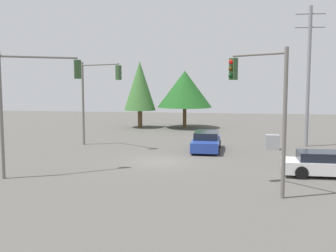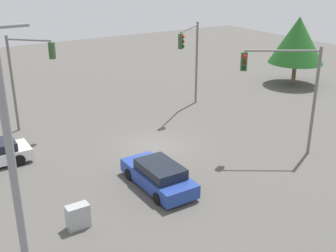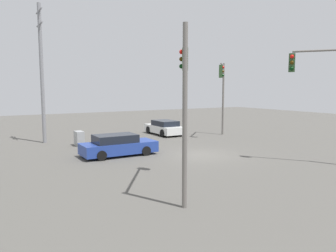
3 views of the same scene
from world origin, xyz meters
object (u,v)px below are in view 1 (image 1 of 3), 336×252
object	(u,v)px
traffic_signal_main	(33,91)
electrical_cabinet	(272,142)
traffic_signal_aux	(97,88)
sedan_white	(324,164)
traffic_signal_cross	(263,96)
sedan_blue	(206,142)

from	to	relation	value
traffic_signal_main	electrical_cabinet	xyz separation A→B (m)	(13.62, 10.61, -4.01)
traffic_signal_aux	sedan_white	bearing A→B (deg)	6.31
traffic_signal_cross	traffic_signal_aux	xyz separation A→B (m)	(-11.63, 11.72, 0.07)
traffic_signal_main	electrical_cabinet	size ratio (longest dim) A/B	6.01
traffic_signal_cross	electrical_cabinet	size ratio (longest dim) A/B	5.95
sedan_blue	traffic_signal_aux	xyz separation A→B (m)	(-8.46, 0.48, 3.87)
traffic_signal_cross	traffic_signal_aux	world-z (taller)	traffic_signal_cross
traffic_signal_cross	electrical_cabinet	bearing A→B (deg)	-53.36
sedan_white	electrical_cabinet	distance (m)	8.74
sedan_blue	traffic_signal_cross	size ratio (longest dim) A/B	0.73
sedan_white	traffic_signal_main	bearing A→B (deg)	-82.35
sedan_white	traffic_signal_cross	world-z (taller)	traffic_signal_cross
sedan_blue	electrical_cabinet	bearing A→B (deg)	-166.56
sedan_blue	traffic_signal_main	bearing A→B (deg)	47.16
traffic_signal_main	traffic_signal_aux	distance (m)	9.94
electrical_cabinet	traffic_signal_aux	bearing A→B (deg)	-177.09
sedan_white	traffic_signal_aux	distance (m)	17.58
sedan_white	traffic_signal_main	size ratio (longest dim) A/B	0.67
traffic_signal_main	traffic_signal_cross	world-z (taller)	traffic_signal_main
sedan_blue	traffic_signal_cross	distance (m)	12.27
sedan_blue	traffic_signal_cross	xyz separation A→B (m)	(3.17, -11.23, 3.79)
traffic_signal_cross	traffic_signal_aux	distance (m)	16.51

